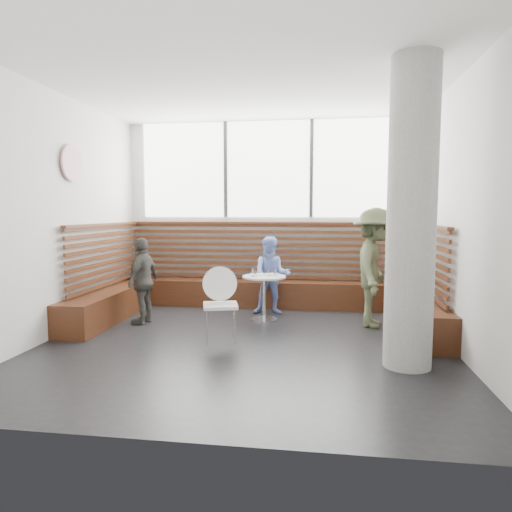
# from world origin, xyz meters

# --- Properties ---
(room) EXTENTS (5.00, 5.00, 3.20)m
(room) POSITION_xyz_m (0.00, 0.00, 1.60)
(room) COLOR silver
(room) RESTS_ON ground
(booth) EXTENTS (5.00, 2.50, 1.44)m
(booth) POSITION_xyz_m (0.00, 1.77, 0.41)
(booth) COLOR #3A1C0E
(booth) RESTS_ON ground
(concrete_column) EXTENTS (0.50, 0.50, 3.20)m
(concrete_column) POSITION_xyz_m (1.85, -0.60, 1.60)
(concrete_column) COLOR gray
(concrete_column) RESTS_ON ground
(wall_art) EXTENTS (0.03, 0.50, 0.50)m
(wall_art) POSITION_xyz_m (-2.46, 0.40, 2.30)
(wall_art) COLOR white
(wall_art) RESTS_ON room
(cafe_table) EXTENTS (0.66, 0.66, 0.68)m
(cafe_table) POSITION_xyz_m (0.09, 1.25, 0.48)
(cafe_table) COLOR silver
(cafe_table) RESTS_ON ground
(cafe_chair) EXTENTS (0.45, 0.44, 0.93)m
(cafe_chair) POSITION_xyz_m (-0.32, 0.13, 0.55)
(cafe_chair) COLOR white
(cafe_chair) RESTS_ON ground
(adult_man) EXTENTS (0.83, 1.20, 1.70)m
(adult_man) POSITION_xyz_m (1.69, 1.10, 0.85)
(adult_man) COLOR #4D5538
(adult_man) RESTS_ON ground
(child_back) EXTENTS (0.64, 0.51, 1.24)m
(child_back) POSITION_xyz_m (0.15, 1.69, 0.62)
(child_back) COLOR #849AE5
(child_back) RESTS_ON ground
(child_left) EXTENTS (0.41, 0.78, 1.26)m
(child_left) POSITION_xyz_m (-1.65, 0.82, 0.63)
(child_left) COLOR #4A4743
(child_left) RESTS_ON ground
(plate_near) EXTENTS (0.19, 0.19, 0.01)m
(plate_near) POSITION_xyz_m (-0.02, 1.35, 0.68)
(plate_near) COLOR white
(plate_near) RESTS_ON cafe_table
(plate_far) EXTENTS (0.21, 0.21, 0.01)m
(plate_far) POSITION_xyz_m (0.17, 1.42, 0.68)
(plate_far) COLOR white
(plate_far) RESTS_ON cafe_table
(glass_left) EXTENTS (0.08, 0.08, 0.12)m
(glass_left) POSITION_xyz_m (-0.06, 1.18, 0.73)
(glass_left) COLOR white
(glass_left) RESTS_ON cafe_table
(glass_mid) EXTENTS (0.06, 0.06, 0.10)m
(glass_mid) POSITION_xyz_m (0.17, 1.18, 0.72)
(glass_mid) COLOR white
(glass_mid) RESTS_ON cafe_table
(glass_right) EXTENTS (0.07, 0.07, 0.10)m
(glass_right) POSITION_xyz_m (0.26, 1.27, 0.73)
(glass_right) COLOR white
(glass_right) RESTS_ON cafe_table
(menu_card) EXTENTS (0.21, 0.17, 0.00)m
(menu_card) POSITION_xyz_m (0.16, 1.07, 0.68)
(menu_card) COLOR #A5C64C
(menu_card) RESTS_ON cafe_table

